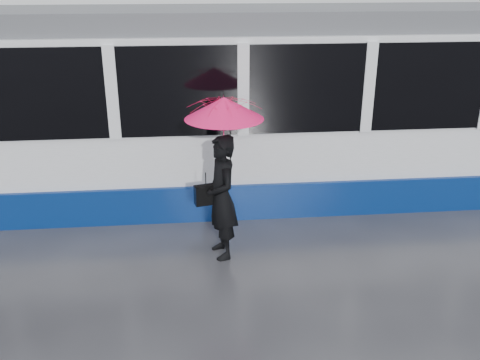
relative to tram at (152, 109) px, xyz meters
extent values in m
plane|color=#27272C|center=(1.81, -2.50, -1.64)|extent=(90.00, 90.00, 0.00)
cube|color=#3F3D38|center=(1.81, -0.72, -1.63)|extent=(34.00, 0.07, 0.02)
cube|color=#3F3D38|center=(1.81, 0.72, -1.63)|extent=(34.00, 0.07, 0.02)
cube|color=white|center=(0.00, 0.00, -0.11)|extent=(24.00, 2.40, 2.95)
cube|color=navy|center=(0.00, 0.00, -1.33)|extent=(24.00, 2.56, 0.62)
cube|color=black|center=(0.00, 0.00, 0.56)|extent=(23.00, 2.48, 1.40)
cube|color=#53555A|center=(0.00, 0.00, 1.54)|extent=(23.60, 2.20, 0.35)
imported|color=black|center=(1.07, -2.39, -0.72)|extent=(0.58, 0.76, 1.84)
imported|color=#FB155D|center=(1.12, -2.39, 0.30)|extent=(1.21, 1.23, 0.92)
cone|color=#FB155D|center=(1.12, -2.39, 0.59)|extent=(1.30, 1.30, 0.30)
cylinder|color=black|center=(1.12, -2.39, 0.76)|extent=(0.01, 0.01, 0.07)
cylinder|color=black|center=(1.20, -2.37, -0.04)|extent=(0.02, 0.02, 0.80)
cube|color=black|center=(0.85, -2.37, -0.67)|extent=(0.35, 0.22, 0.28)
cylinder|color=black|center=(0.85, -2.37, -0.44)|extent=(0.01, 0.01, 0.18)
camera|label=1|loc=(0.64, -9.38, 2.33)|focal=40.00mm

